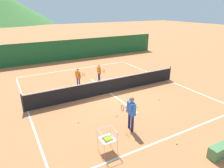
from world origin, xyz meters
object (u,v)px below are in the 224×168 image
Objects in this scene: student_0 at (78,76)px; student_1 at (99,71)px; tennis_ball_1 at (159,99)px; tennis_ball_5 at (117,116)px; instructor at (131,110)px; tennis_ball_4 at (118,101)px; ball_cart at (107,138)px; tennis_ball_3 at (78,122)px; tennis_ball_0 at (138,107)px; tennis_net at (110,86)px; courtside_bench at (224,149)px; tennis_ball_2 at (177,144)px.

student_1 is (1.72, 0.22, 0.00)m from student_0.
tennis_ball_1 and tennis_ball_5 have the same top height.
tennis_ball_4 is (1.06, 2.81, -0.94)m from instructor.
tennis_ball_5 is at bearing 51.49° from ball_cart.
ball_cart is 2.57m from tennis_ball_3.
student_1 is 19.48× the size of tennis_ball_0.
courtside_bench is (0.96, -7.20, -0.27)m from tennis_net.
instructor is 2.28m from tennis_ball_2.
tennis_ball_1 is 3.25m from tennis_ball_5.
tennis_ball_2 and tennis_ball_5 have the same top height.
instructor reaches higher than tennis_ball_0.
tennis_ball_5 is (0.21, -4.91, -0.76)m from student_0.
tennis_net is 154.78× the size of tennis_ball_5.
ball_cart is (-2.81, -4.91, 0.08)m from tennis_net.
ball_cart is at bearing -126.60° from tennis_ball_4.
tennis_ball_5 is at bearing 115.46° from courtside_bench.
courtside_bench is (1.13, -1.27, 0.20)m from tennis_ball_2.
instructor is 1.83m from ball_cart.
courtside_bench is at bearing -48.35° from tennis_ball_2.
tennis_ball_0 is 1.00× the size of tennis_ball_5.
tennis_ball_2 and tennis_ball_3 have the same top height.
student_1 is at bearing 76.24° from instructor.
courtside_bench reaches higher than tennis_ball_4.
student_0 is at bearing 103.90° from courtside_bench.
student_1 is 9.56m from courtside_bench.
courtside_bench is (0.59, -4.65, 0.20)m from tennis_ball_0.
tennis_ball_2 is 1.00× the size of tennis_ball_5.
student_0 is 3.70m from tennis_ball_4.
tennis_ball_1 is at bearing 27.99° from instructor.
instructor reaches higher than tennis_net.
ball_cart is (-1.47, -7.02, -0.21)m from student_0.
tennis_net is 7.26m from courtside_bench.
student_1 is 7.91m from ball_cart.
instructor reaches higher than tennis_ball_1.
instructor reaches higher than student_1.
tennis_net is at bearing 73.75° from instructor.
ball_cart is at bearing -128.51° from tennis_ball_5.
ball_cart is (-3.19, -7.23, -0.21)m from student_1.
instructor is 6.24m from student_0.
tennis_net is 4.32m from instructor.
tennis_ball_3 is at bearing 168.72° from tennis_ball_5.
student_1 is 5.06m from tennis_ball_1.
student_0 is 4.97m from tennis_ball_5.
courtside_bench is at bearing -64.54° from tennis_ball_5.
tennis_ball_4 is (2.93, 1.10, 0.00)m from tennis_ball_3.
tennis_ball_0 is 1.72m from tennis_ball_1.
tennis_ball_5 is (0.07, 1.33, -0.94)m from instructor.
tennis_ball_2 is at bearing 131.65° from courtside_bench.
instructor is 2.70m from tennis_ball_3.
instructor reaches higher than tennis_ball_4.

